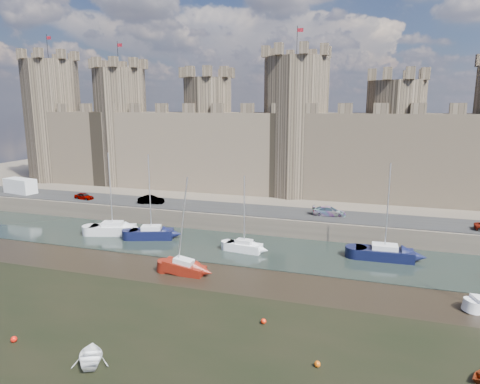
{
  "coord_description": "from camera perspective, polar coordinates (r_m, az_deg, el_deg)",
  "views": [
    {
      "loc": [
        15.29,
        -25.16,
        17.79
      ],
      "look_at": [
        0.37,
        22.0,
        7.71
      ],
      "focal_mm": 32.0,
      "sensor_mm": 36.0,
      "label": 1
    }
  ],
  "objects": [
    {
      "name": "sailboat_0",
      "position": [
        62.34,
        -16.6,
        -4.72
      ],
      "size": [
        6.55,
        4.06,
        11.44
      ],
      "rotation": [
        0.0,
        0.0,
        0.3
      ],
      "color": "silver",
      "rests_on": "ground"
    },
    {
      "name": "ground",
      "position": [
        34.4,
        -12.48,
        -19.92
      ],
      "size": [
        160.0,
        160.0,
        0.0
      ],
      "primitive_type": "plane",
      "color": "black",
      "rests_on": "ground"
    },
    {
      "name": "van",
      "position": [
        84.43,
        -27.25,
        0.7
      ],
      "size": [
        6.36,
        3.46,
        2.63
      ],
      "primitive_type": "cube",
      "rotation": [
        0.0,
        0.0,
        -0.18
      ],
      "color": "silver",
      "rests_on": "quay"
    },
    {
      "name": "sailboat_4",
      "position": [
        46.87,
        -7.48,
        -9.87
      ],
      "size": [
        4.57,
        1.85,
        10.62
      ],
      "rotation": [
        0.0,
        0.0,
        -0.02
      ],
      "color": "maroon",
      "rests_on": "ground"
    },
    {
      "name": "road",
      "position": [
        62.97,
        2.97,
        -2.5
      ],
      "size": [
        160.0,
        7.0,
        0.1
      ],
      "primitive_type": "cube",
      "color": "black",
      "rests_on": "quay"
    },
    {
      "name": "buoy_4",
      "position": [
        38.62,
        -27.92,
        -16.96
      ],
      "size": [
        0.47,
        0.47,
        0.47
      ],
      "primitive_type": "sphere",
      "color": "red",
      "rests_on": "ground"
    },
    {
      "name": "car_2",
      "position": [
        61.29,
        11.78,
        -2.53
      ],
      "size": [
        4.74,
        2.21,
        1.34
      ],
      "primitive_type": "imported",
      "rotation": [
        0.0,
        0.0,
        1.64
      ],
      "color": "gray",
      "rests_on": "quay"
    },
    {
      "name": "sailboat_1",
      "position": [
        59.06,
        -11.72,
        -5.37
      ],
      "size": [
        6.12,
        3.92,
        11.44
      ],
      "rotation": [
        0.0,
        0.0,
        0.32
      ],
      "color": "black",
      "rests_on": "ground"
    },
    {
      "name": "car_0",
      "position": [
        74.82,
        -20.09,
        -0.53
      ],
      "size": [
        3.53,
        1.82,
        1.15
      ],
      "primitive_type": "imported",
      "rotation": [
        0.0,
        0.0,
        1.43
      ],
      "color": "gray",
      "rests_on": "quay"
    },
    {
      "name": "castle",
      "position": [
        75.12,
        5.29,
        6.8
      ],
      "size": [
        108.5,
        11.0,
        29.0
      ],
      "color": "#42382B",
      "rests_on": "quay"
    },
    {
      "name": "water_channel",
      "position": [
        54.46,
        0.26,
        -7.5
      ],
      "size": [
        160.0,
        12.0,
        0.08
      ],
      "primitive_type": "cube",
      "color": "black",
      "rests_on": "ground"
    },
    {
      "name": "buoy_5",
      "position": [
        32.3,
        10.28,
        -21.64
      ],
      "size": [
        0.44,
        0.44,
        0.44
      ],
      "primitive_type": "sphere",
      "color": "#D85309",
      "rests_on": "ground"
    },
    {
      "name": "sailboat_2",
      "position": [
        53.01,
        0.56,
        -7.2
      ],
      "size": [
        4.53,
        2.15,
        9.45
      ],
      "rotation": [
        0.0,
        0.0,
        -0.1
      ],
      "color": "white",
      "rests_on": "ground"
    },
    {
      "name": "quay",
      "position": [
        88.09,
        7.24,
        0.61
      ],
      "size": [
        160.0,
        60.0,
        2.5
      ],
      "primitive_type": "cube",
      "color": "#4C443A",
      "rests_on": "ground"
    },
    {
      "name": "sailboat_3",
      "position": [
        53.16,
        18.7,
        -7.68
      ],
      "size": [
        6.55,
        2.74,
        11.34
      ],
      "rotation": [
        0.0,
        0.0,
        0.03
      ],
      "color": "black",
      "rests_on": "ground"
    },
    {
      "name": "car_1",
      "position": [
        68.64,
        -11.77,
        -1.02
      ],
      "size": [
        4.27,
        2.25,
        1.34
      ],
      "primitive_type": "imported",
      "rotation": [
        0.0,
        0.0,
        1.79
      ],
      "color": "gray",
      "rests_on": "quay"
    },
    {
      "name": "dinghy_2",
      "position": [
        34.04,
        -19.21,
        -19.99
      ],
      "size": [
        3.9,
        4.2,
        0.71
      ],
      "primitive_type": "imported",
      "rotation": [
        1.57,
        0.0,
        3.71
      ],
      "color": "white",
      "rests_on": "ground"
    },
    {
      "name": "buoy_1",
      "position": [
        37.01,
        3.15,
        -16.82
      ],
      "size": [
        0.46,
        0.46,
        0.46
      ],
      "primitive_type": "sphere",
      "color": "red",
      "rests_on": "ground"
    }
  ]
}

